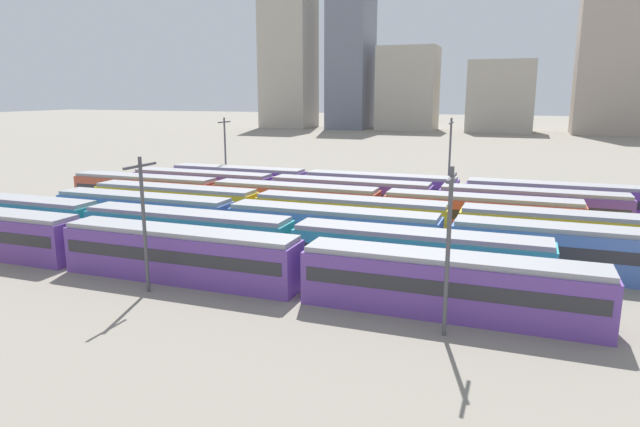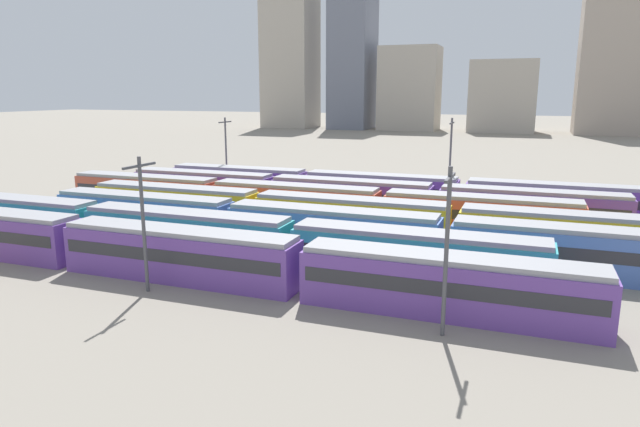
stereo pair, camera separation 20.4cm
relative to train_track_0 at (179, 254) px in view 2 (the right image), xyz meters
The scene contains 16 objects.
ground_plane 20.11m from the train_track_0, 128.80° to the left, with size 600.00×600.00×0.00m, color gray.
train_track_0 is the anchor object (origin of this frame).
train_track_1 5.93m from the train_track_0, 118.79° to the left, with size 55.80×3.06×3.75m.
train_track_3 30.98m from the train_track_0, 30.23° to the left, with size 93.60×3.06×3.75m.
train_track_4 20.80m from the train_track_0, 89.56° to the left, with size 55.80×3.06×3.75m.
train_track_5 35.08m from the train_track_0, 47.83° to the left, with size 93.60×3.06×3.75m.
train_track_6 31.93m from the train_track_0, 77.75° to the left, with size 55.80×3.06×3.75m.
catenary_pole_0 4.35m from the train_track_0, 102.58° to the right, with size 0.24×3.20×9.13m.
catenary_pole_1 37.62m from the train_track_0, 114.48° to the left, with size 0.24×3.20×9.87m.
catenary_pole_2 19.63m from the train_track_0, ahead, with size 0.24×3.20×9.42m.
catenary_pole_3 37.16m from the train_track_0, 67.21° to the left, with size 0.24×3.20×10.28m.
distant_building_0 180.91m from the train_track_0, 110.75° to the left, with size 18.06×16.84×52.18m, color #B2A899.
distant_building_1 173.84m from the train_track_0, 103.10° to the left, with size 14.01×18.39×52.37m, color slate.
distant_building_2 169.08m from the train_track_0, 96.10° to the left, with size 20.14×15.32×28.72m, color #B2A899.
distant_building_3 168.50m from the train_track_0, 85.37° to the left, with size 21.29×16.79×23.52m, color #B2A899.
distant_building_4 175.45m from the train_track_0, 74.54° to the left, with size 21.60×16.92×49.47m, color #A89989.
Camera 2 is at (35.35, -32.48, 13.18)m, focal length 31.45 mm.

